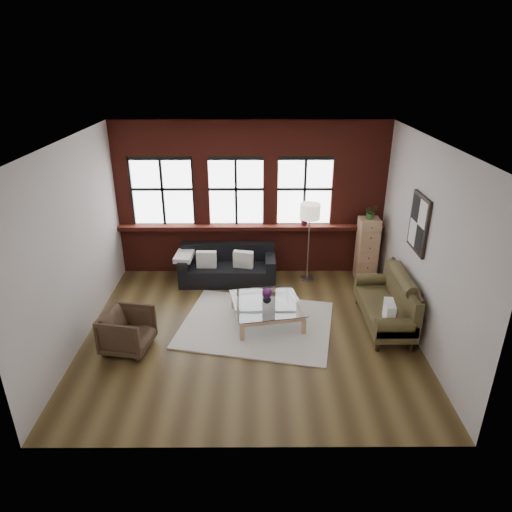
{
  "coord_description": "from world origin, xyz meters",
  "views": [
    {
      "loc": [
        0.07,
        -6.59,
        4.35
      ],
      "look_at": [
        0.1,
        0.6,
        1.15
      ],
      "focal_mm": 32.0,
      "sensor_mm": 36.0,
      "label": 1
    }
  ],
  "objects_px": {
    "vase": "(267,299)",
    "drawer_chest": "(367,249)",
    "vintage_settee": "(385,301)",
    "floor_lamp": "(309,239)",
    "coffee_table": "(267,312)",
    "dark_sofa": "(228,266)",
    "armchair": "(128,331)"
  },
  "relations": [
    {
      "from": "vintage_settee",
      "to": "coffee_table",
      "type": "height_order",
      "value": "vintage_settee"
    },
    {
      "from": "vintage_settee",
      "to": "armchair",
      "type": "height_order",
      "value": "vintage_settee"
    },
    {
      "from": "vintage_settee",
      "to": "floor_lamp",
      "type": "xyz_separation_m",
      "value": [
        -1.12,
        1.78,
        0.43
      ]
    },
    {
      "from": "dark_sofa",
      "to": "vase",
      "type": "bearing_deg",
      "value": -63.88
    },
    {
      "from": "armchair",
      "to": "drawer_chest",
      "type": "height_order",
      "value": "drawer_chest"
    },
    {
      "from": "dark_sofa",
      "to": "vase",
      "type": "distance_m",
      "value": 1.75
    },
    {
      "from": "coffee_table",
      "to": "vintage_settee",
      "type": "bearing_deg",
      "value": -3.5
    },
    {
      "from": "coffee_table",
      "to": "vase",
      "type": "xyz_separation_m",
      "value": [
        0.0,
        0.0,
        0.27
      ]
    },
    {
      "from": "vase",
      "to": "coffee_table",
      "type": "bearing_deg",
      "value": 0.0
    },
    {
      "from": "dark_sofa",
      "to": "armchair",
      "type": "distance_m",
      "value": 2.79
    },
    {
      "from": "vase",
      "to": "drawer_chest",
      "type": "distance_m",
      "value": 2.72
    },
    {
      "from": "dark_sofa",
      "to": "floor_lamp",
      "type": "bearing_deg",
      "value": 3.19
    },
    {
      "from": "vintage_settee",
      "to": "coffee_table",
      "type": "distance_m",
      "value": 2.04
    },
    {
      "from": "vintage_settee",
      "to": "vase",
      "type": "height_order",
      "value": "vintage_settee"
    },
    {
      "from": "vase",
      "to": "floor_lamp",
      "type": "xyz_separation_m",
      "value": [
        0.89,
        1.66,
        0.44
      ]
    },
    {
      "from": "coffee_table",
      "to": "vase",
      "type": "relative_size",
      "value": 7.57
    },
    {
      "from": "armchair",
      "to": "coffee_table",
      "type": "height_order",
      "value": "armchair"
    },
    {
      "from": "drawer_chest",
      "to": "armchair",
      "type": "bearing_deg",
      "value": -149.82
    },
    {
      "from": "coffee_table",
      "to": "floor_lamp",
      "type": "relative_size",
      "value": 0.65
    },
    {
      "from": "coffee_table",
      "to": "floor_lamp",
      "type": "height_order",
      "value": "floor_lamp"
    },
    {
      "from": "armchair",
      "to": "vintage_settee",
      "type": "bearing_deg",
      "value": -70.47
    },
    {
      "from": "vase",
      "to": "drawer_chest",
      "type": "height_order",
      "value": "drawer_chest"
    },
    {
      "from": "dark_sofa",
      "to": "vintage_settee",
      "type": "distance_m",
      "value": 3.25
    },
    {
      "from": "vintage_settee",
      "to": "dark_sofa",
      "type": "bearing_deg",
      "value": 148.72
    },
    {
      "from": "armchair",
      "to": "drawer_chest",
      "type": "bearing_deg",
      "value": -49.48
    },
    {
      "from": "armchair",
      "to": "vase",
      "type": "bearing_deg",
      "value": -59.7
    },
    {
      "from": "drawer_chest",
      "to": "coffee_table",
      "type": "bearing_deg",
      "value": -140.9
    },
    {
      "from": "dark_sofa",
      "to": "vintage_settee",
      "type": "bearing_deg",
      "value": -31.28
    },
    {
      "from": "vintage_settee",
      "to": "vase",
      "type": "relative_size",
      "value": 11.48
    },
    {
      "from": "coffee_table",
      "to": "drawer_chest",
      "type": "distance_m",
      "value": 2.76
    },
    {
      "from": "drawer_chest",
      "to": "floor_lamp",
      "type": "relative_size",
      "value": 0.73
    },
    {
      "from": "vintage_settee",
      "to": "floor_lamp",
      "type": "relative_size",
      "value": 0.98
    }
  ]
}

